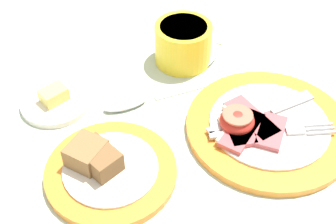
% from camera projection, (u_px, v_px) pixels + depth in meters
% --- Properties ---
extents(ground_plane, '(3.00, 3.00, 0.00)m').
position_uv_depth(ground_plane, '(202.00, 145.00, 0.69)').
color(ground_plane, '#B7CCB7').
extents(breakfast_plate, '(0.25, 0.25, 0.04)m').
position_uv_depth(breakfast_plate, '(264.00, 126.00, 0.70)').
color(breakfast_plate, orange).
rests_on(breakfast_plate, ground_plane).
extents(bread_plate, '(0.18, 0.18, 0.05)m').
position_uv_depth(bread_plate, '(107.00, 168.00, 0.64)').
color(bread_plate, orange).
rests_on(bread_plate, ground_plane).
extents(sugar_cup, '(0.10, 0.10, 0.07)m').
position_uv_depth(sugar_cup, '(183.00, 43.00, 0.80)').
color(sugar_cup, yellow).
rests_on(sugar_cup, ground_plane).
extents(butter_dish, '(0.11, 0.11, 0.03)m').
position_uv_depth(butter_dish, '(55.00, 101.00, 0.74)').
color(butter_dish, silver).
rests_on(butter_dish, ground_plane).
extents(teaspoon_by_saucer, '(0.17, 0.12, 0.01)m').
position_uv_depth(teaspoon_by_saucer, '(214.00, 49.00, 0.84)').
color(teaspoon_by_saucer, silver).
rests_on(teaspoon_by_saucer, ground_plane).
extents(teaspoon_stray, '(0.19, 0.05, 0.01)m').
position_uv_depth(teaspoon_stray, '(141.00, 100.00, 0.75)').
color(teaspoon_stray, silver).
rests_on(teaspoon_stray, ground_plane).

